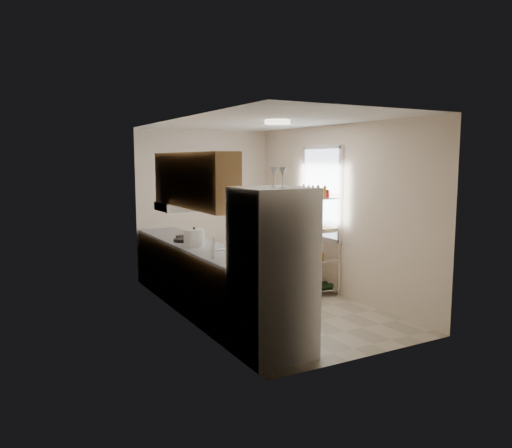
{
  "coord_description": "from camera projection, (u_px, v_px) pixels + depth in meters",
  "views": [
    {
      "loc": [
        -3.5,
        -6.07,
        2.08
      ],
      "look_at": [
        -0.02,
        0.25,
        1.14
      ],
      "focal_mm": 35.0,
      "sensor_mm": 36.0,
      "label": 1
    }
  ],
  "objects": [
    {
      "name": "refrigerator",
      "position": [
        272.0,
        272.0,
        5.25
      ],
      "size": [
        0.74,
        0.74,
        1.79
      ],
      "primitive_type": "cube",
      "color": "white",
      "rests_on": "ground"
    },
    {
      "name": "upper_cabinets",
      "position": [
        193.0,
        180.0,
        6.56
      ],
      "size": [
        0.33,
        2.2,
        0.72
      ],
      "primitive_type": "cube",
      "color": "#9D7943",
      "rests_on": "room"
    },
    {
      "name": "window",
      "position": [
        322.0,
        193.0,
        7.9
      ],
      "size": [
        0.06,
        1.0,
        1.46
      ],
      "primitive_type": "cube",
      "color": "white",
      "rests_on": "room"
    },
    {
      "name": "counter_run",
      "position": [
        195.0,
        274.0,
        7.1
      ],
      "size": [
        0.63,
        3.51,
        0.9
      ],
      "color": "#9D7943",
      "rests_on": "ground"
    },
    {
      "name": "frying_pan_large",
      "position": [
        183.0,
        240.0,
        7.18
      ],
      "size": [
        0.33,
        0.33,
        0.05
      ],
      "primitive_type": "cylinder",
      "rotation": [
        0.0,
        0.0,
        -0.29
      ],
      "color": "black",
      "rests_on": "counter_run"
    },
    {
      "name": "room",
      "position": [
        266.0,
        215.0,
        7.04
      ],
      "size": [
        2.52,
        4.42,
        2.62
      ],
      "color": "#B9AB96",
      "rests_on": "ground"
    },
    {
      "name": "espresso_machine",
      "position": [
        307.0,
        216.0,
        8.16
      ],
      "size": [
        0.18,
        0.26,
        0.28
      ],
      "primitive_type": "cube",
      "rotation": [
        0.0,
        0.0,
        -0.1
      ],
      "color": "black",
      "rests_on": "bakers_rack"
    },
    {
      "name": "rice_cooker",
      "position": [
        194.0,
        238.0,
        6.8
      ],
      "size": [
        0.29,
        0.29,
        0.23
      ],
      "primitive_type": "cylinder",
      "color": "silver",
      "rests_on": "counter_run"
    },
    {
      "name": "frying_pan_small",
      "position": [
        182.0,
        237.0,
        7.49
      ],
      "size": [
        0.24,
        0.24,
        0.04
      ],
      "primitive_type": "cylinder",
      "rotation": [
        0.0,
        0.0,
        0.24
      ],
      "color": "black",
      "rests_on": "counter_run"
    },
    {
      "name": "wine_glass_a",
      "position": [
        273.0,
        177.0,
        5.11
      ],
      "size": [
        0.07,
        0.07,
        0.21
      ],
      "primitive_type": null,
      "color": "silver",
      "rests_on": "refrigerator"
    },
    {
      "name": "wine_glass_b",
      "position": [
        283.0,
        178.0,
        4.97
      ],
      "size": [
        0.07,
        0.07,
        0.21
      ],
      "primitive_type": null,
      "color": "silver",
      "rests_on": "refrigerator"
    },
    {
      "name": "storage_bag",
      "position": [
        300.0,
        250.0,
        7.96
      ],
      "size": [
        0.11,
        0.15,
        0.16
      ],
      "primitive_type": "cube",
      "rotation": [
        0.0,
        0.0,
        -0.03
      ],
      "color": "#AD2915",
      "rests_on": "bakers_rack"
    },
    {
      "name": "ceiling_dome",
      "position": [
        277.0,
        122.0,
        6.62
      ],
      "size": [
        0.34,
        0.34,
        0.05
      ],
      "primitive_type": "cylinder",
      "color": "white",
      "rests_on": "room"
    },
    {
      "name": "bakers_rack",
      "position": [
        312.0,
        222.0,
        7.81
      ],
      "size": [
        0.45,
        0.9,
        1.73
      ],
      "color": "silver",
      "rests_on": "ground"
    },
    {
      "name": "range_hood",
      "position": [
        177.0,
        206.0,
        7.34
      ],
      "size": [
        0.5,
        0.6,
        0.12
      ],
      "primitive_type": "cube",
      "color": "#B7BABC",
      "rests_on": "room"
    },
    {
      "name": "cutting_board",
      "position": [
        323.0,
        228.0,
        7.69
      ],
      "size": [
        0.38,
        0.46,
        0.03
      ],
      "primitive_type": "cube",
      "rotation": [
        0.0,
        0.0,
        -0.14
      ],
      "color": "tan",
      "rests_on": "bakers_rack"
    }
  ]
}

